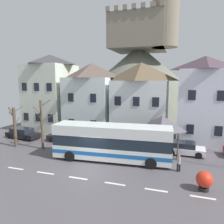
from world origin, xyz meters
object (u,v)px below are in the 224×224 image
pedestrian_00 (179,162)px  bare_tree_02 (15,126)px  townhouse_00 (51,92)px  transit_bus (112,143)px  townhouse_02 (141,100)px  hilltop_castle (139,77)px  pedestrian_01 (167,150)px  bare_tree_01 (42,124)px  parked_car_01 (65,136)px  harbour_buoy (204,180)px  townhouse_01 (92,98)px  public_bench (150,142)px  parked_car_00 (185,148)px  parked_car_02 (23,133)px  bus_shelter (162,123)px  townhouse_03 (203,100)px

pedestrian_00 → bare_tree_02: 18.00m
townhouse_00 → transit_bus: bearing=-37.2°
townhouse_02 → hilltop_castle: 21.31m
pedestrian_01 → bare_tree_01: 13.51m
parked_car_01 → bare_tree_01: size_ratio=0.78×
townhouse_00 → harbour_buoy: townhouse_00 is taller
townhouse_00 → townhouse_01: (6.86, -0.14, -0.72)m
transit_bus → pedestrian_01: bearing=16.6°
townhouse_01 → pedestrian_00: 16.64m
hilltop_castle → harbour_buoy: 36.02m
townhouse_01 → transit_bus: bearing=-57.7°
public_bench → pedestrian_00: bearing=-63.0°
townhouse_01 → public_bench: 10.93m
parked_car_01 → bare_tree_01: bare_tree_01 is taller
hilltop_castle → parked_car_00: bearing=-69.4°
townhouse_02 → harbour_buoy: townhouse_02 is taller
parked_car_01 → pedestrian_01: size_ratio=2.61×
transit_bus → parked_car_02: size_ratio=2.35×
parked_car_02 → pedestrian_00: size_ratio=3.34×
bus_shelter → harbour_buoy: 8.33m
parked_car_02 → pedestrian_01: (18.54, -1.87, 0.25)m
parked_car_02 → bare_tree_02: bare_tree_02 is taller
pedestrian_01 → bare_tree_02: bearing=-175.4°
harbour_buoy → bare_tree_01: bare_tree_01 is taller
bus_shelter → bare_tree_02: 16.40m
parked_car_01 → harbour_buoy: (15.26, -7.62, 0.13)m
parked_car_01 → parked_car_02: (-6.07, -0.40, 0.03)m
townhouse_02 → townhouse_01: bearing=177.4°
townhouse_02 → townhouse_00: bearing=178.1°
townhouse_01 → public_bench: size_ratio=6.16×
parked_car_01 → pedestrian_01: 12.68m
hilltop_castle → parked_car_00: size_ratio=9.32×
bus_shelter → parked_car_02: bus_shelter is taller
townhouse_02 → pedestrian_01: size_ratio=6.02×
townhouse_00 → townhouse_03: size_ratio=1.10×
hilltop_castle → townhouse_01: bearing=-98.2°
townhouse_01 → parked_car_00: bearing=-24.7°
public_bench → hilltop_castle: bearing=104.0°
parked_car_00 → harbour_buoy: harbour_buoy is taller
townhouse_00 → townhouse_01: bearing=-1.1°
public_bench → townhouse_01: bearing=155.1°
hilltop_castle → pedestrian_00: size_ratio=25.54×
public_bench → bare_tree_02: bare_tree_02 is taller
bus_shelter → pedestrian_00: 5.37m
parked_car_02 → transit_bus: bearing=-8.5°
bus_shelter → parked_car_01: bearing=177.8°
townhouse_01 → hilltop_castle: 20.77m
parked_car_02 → harbour_buoy: (21.33, -7.22, 0.10)m
hilltop_castle → pedestrian_00: (9.32, -30.76, -7.47)m
townhouse_02 → bare_tree_02: size_ratio=2.11×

